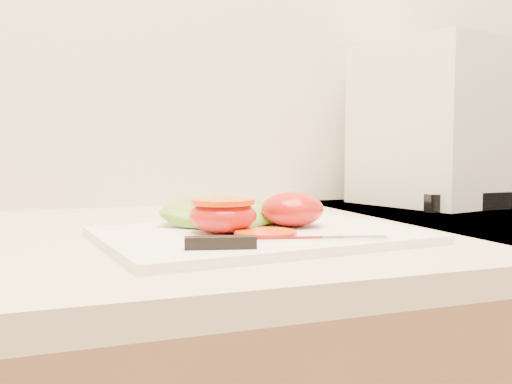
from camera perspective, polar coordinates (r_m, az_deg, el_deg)
name	(u,v)px	position (r m, az deg, el deg)	size (l,w,h in m)	color
cutting_board	(259,235)	(0.67, 0.30, -4.35)	(0.36, 0.26, 0.01)	white
tomato_half_dome	(292,209)	(0.71, 3.65, -1.72)	(0.08, 0.08, 0.04)	#B9110F
tomato_half_cut	(223,214)	(0.65, -3.32, -2.23)	(0.08, 0.08, 0.04)	#B9110F
tomato_slice_0	(265,234)	(0.62, 0.95, -4.23)	(0.07, 0.07, 0.01)	#D84910
lettuce_leaf_0	(222,213)	(0.72, -3.41, -2.07)	(0.16, 0.11, 0.03)	#6AB42F
lettuce_leaf_1	(252,212)	(0.75, -0.42, -2.05)	(0.11, 0.08, 0.02)	#6AB42F
knife	(262,241)	(0.57, 0.58, -4.93)	(0.22, 0.06, 0.01)	silver
appliance	(430,125)	(1.13, 17.04, 6.43)	(0.20, 0.25, 0.30)	silver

